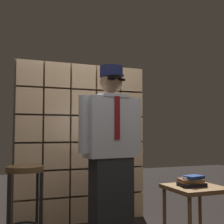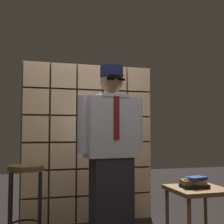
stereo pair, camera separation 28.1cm
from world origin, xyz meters
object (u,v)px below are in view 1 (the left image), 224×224
Objects in this scene: standing_person at (111,150)px; book_stack at (192,182)px; bar_stool at (24,188)px; coffee_mug at (186,182)px; side_table at (195,194)px.

standing_person reaches higher than book_stack.
bar_stool is 3.01× the size of book_stack.
standing_person is 2.26× the size of bar_stool.
bar_stool is at bearing 166.87° from coffee_mug.
bar_stool is 1.55m from coffee_mug.
coffee_mug is at bearing -27.98° from standing_person.
coffee_mug is at bearing -13.13° from bar_stool.
book_stack reaches higher than side_table.
side_table is at bearing -12.53° from bar_stool.
side_table is at bearing -26.05° from standing_person.
standing_person is 0.88m from bar_stool.
standing_person reaches higher than coffee_mug.
book_stack is (0.76, -0.25, -0.31)m from standing_person.
bar_stool is 1.61m from book_stack.
book_stack is 2.04× the size of coffee_mug.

